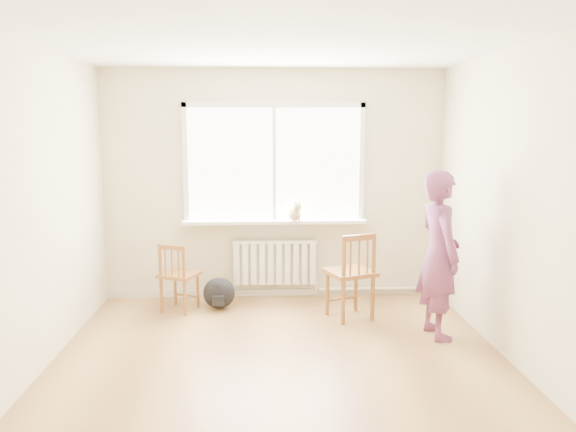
{
  "coord_description": "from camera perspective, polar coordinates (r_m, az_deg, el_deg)",
  "views": [
    {
      "loc": [
        -0.16,
        -4.36,
        2.02
      ],
      "look_at": [
        0.11,
        1.2,
        1.14
      ],
      "focal_mm": 35.0,
      "sensor_mm": 36.0,
      "label": 1
    }
  ],
  "objects": [
    {
      "name": "floor",
      "position": [
        4.81,
        -0.66,
        -15.89
      ],
      "size": [
        4.5,
        4.5,
        0.0
      ],
      "primitive_type": "plane",
      "color": "#A77C44",
      "rests_on": "ground"
    },
    {
      "name": "ceiling",
      "position": [
        4.41,
        -0.73,
        17.83
      ],
      "size": [
        4.5,
        4.5,
        0.0
      ],
      "primitive_type": "plane",
      "rotation": [
        3.14,
        0.0,
        0.0
      ],
      "color": "white",
      "rests_on": "back_wall"
    },
    {
      "name": "back_wall",
      "position": [
        6.64,
        -1.4,
        3.17
      ],
      "size": [
        4.0,
        0.01,
        2.7
      ],
      "primitive_type": "cube",
      "color": "beige",
      "rests_on": "ground"
    },
    {
      "name": "window",
      "position": [
        6.59,
        -1.41,
        5.85
      ],
      "size": [
        2.12,
        0.05,
        1.42
      ],
      "color": "white",
      "rests_on": "back_wall"
    },
    {
      "name": "windowsill",
      "position": [
        6.59,
        -1.37,
        -0.56
      ],
      "size": [
        2.15,
        0.22,
        0.04
      ],
      "primitive_type": "cube",
      "color": "white",
      "rests_on": "back_wall"
    },
    {
      "name": "radiator",
      "position": [
        6.71,
        -1.36,
        -4.67
      ],
      "size": [
        1.0,
        0.12,
        0.55
      ],
      "color": "white",
      "rests_on": "back_wall"
    },
    {
      "name": "heating_pipe",
      "position": [
        6.97,
        9.06,
        -7.31
      ],
      "size": [
        1.4,
        0.04,
        0.04
      ],
      "primitive_type": "cylinder",
      "rotation": [
        0.0,
        1.57,
        0.0
      ],
      "color": "silver",
      "rests_on": "back_wall"
    },
    {
      "name": "baseboard",
      "position": [
        6.89,
        -1.36,
        -7.75
      ],
      "size": [
        4.0,
        0.03,
        0.08
      ],
      "primitive_type": "cube",
      "color": "beige",
      "rests_on": "ground"
    },
    {
      "name": "chair_left",
      "position": [
        6.33,
        -11.18,
        -6.12
      ],
      "size": [
        0.49,
        0.48,
        0.78
      ],
      "rotation": [
        0.0,
        0.0,
        2.75
      ],
      "color": "brown",
      "rests_on": "floor"
    },
    {
      "name": "chair_right",
      "position": [
        5.99,
        6.58,
        -6.04
      ],
      "size": [
        0.59,
        0.58,
        0.94
      ],
      "rotation": [
        0.0,
        0.0,
        3.5
      ],
      "color": "brown",
      "rests_on": "floor"
    },
    {
      "name": "person",
      "position": [
        5.6,
        15.1,
        -3.81
      ],
      "size": [
        0.46,
        0.64,
        1.63
      ],
      "primitive_type": "imported",
      "rotation": [
        0.0,
        0.0,
        1.7
      ],
      "color": "#BE403F",
      "rests_on": "floor"
    },
    {
      "name": "cat",
      "position": [
        6.5,
        0.73,
        0.41
      ],
      "size": [
        0.21,
        0.38,
        0.26
      ],
      "rotation": [
        0.0,
        0.0,
        0.2
      ],
      "color": "beige",
      "rests_on": "windowsill"
    },
    {
      "name": "backpack",
      "position": [
        6.42,
        -7.02,
        -7.77
      ],
      "size": [
        0.39,
        0.32,
        0.36
      ],
      "primitive_type": "ellipsoid",
      "rotation": [
        0.0,
        0.0,
        -0.15
      ],
      "color": "black",
      "rests_on": "floor"
    }
  ]
}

